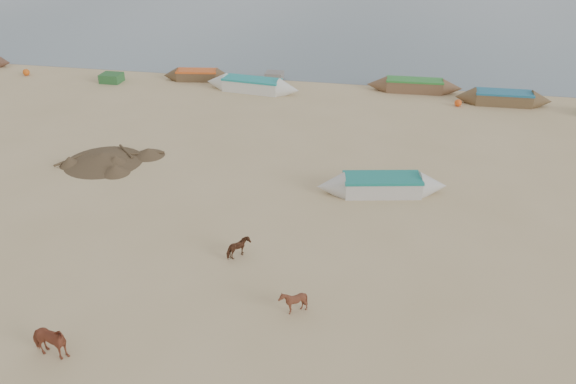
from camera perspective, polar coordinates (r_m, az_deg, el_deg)
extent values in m
plane|color=tan|center=(20.20, -2.22, -7.83)|extent=(140.00, 140.00, 0.00)
imported|color=brown|center=(17.88, -23.12, -13.86)|extent=(1.41, 0.75, 1.15)
imported|color=#572B1B|center=(18.09, 0.53, -11.06)|extent=(0.88, 0.81, 0.87)
imported|color=#4C2918|center=(20.62, -5.00, -5.74)|extent=(0.82, 0.90, 0.78)
cone|color=brown|center=(29.22, -18.27, 3.35)|extent=(3.88, 3.88, 0.48)
cube|color=#2B5F2F|center=(41.81, -17.49, 11.00)|extent=(1.40, 1.20, 0.60)
sphere|color=#E45015|center=(36.81, 16.90, 8.66)|extent=(0.44, 0.44, 0.44)
cube|color=slate|center=(40.47, -1.39, 11.70)|extent=(1.20, 1.10, 0.56)
sphere|color=#CF5513|center=(45.59, -25.06, 10.96)|extent=(0.48, 0.48, 0.48)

